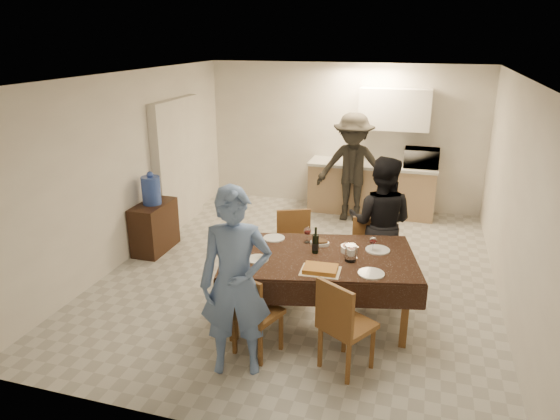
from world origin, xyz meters
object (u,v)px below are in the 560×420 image
at_px(water_jug, 151,190).
at_px(water_pitcher, 351,253).
at_px(savoury_tart, 320,269).
at_px(console, 155,227).
at_px(person_near, 236,283).
at_px(person_kitchen, 352,168).
at_px(microwave, 422,158).
at_px(person_far, 380,223).
at_px(wine_bottle, 316,240).
at_px(dining_table, 319,258).

relative_size(water_jug, water_pitcher, 2.24).
distance_m(water_jug, savoury_tart, 3.26).
xyz_separation_m(console, person_near, (2.19, -2.27, 0.55)).
bearing_deg(savoury_tart, water_jug, 150.57).
bearing_deg(savoury_tart, person_kitchen, 93.88).
xyz_separation_m(microwave, person_far, (-0.41, -2.77, -0.22)).
bearing_deg(person_near, microwave, 54.95).
bearing_deg(person_near, water_jug, 116.12).
bearing_deg(person_near, wine_bottle, 47.72).
bearing_deg(person_kitchen, person_near, -95.12).
height_order(water_jug, person_kitchen, person_kitchen).
bearing_deg(water_jug, person_kitchen, 39.63).
relative_size(console, person_near, 0.43).
relative_size(console, savoury_tart, 2.00).
relative_size(console, water_jug, 1.94).
relative_size(water_jug, person_far, 0.24).
bearing_deg(wine_bottle, dining_table, -45.00).
bearing_deg(dining_table, person_kitchen, 79.61).
bearing_deg(wine_bottle, console, 156.45).
bearing_deg(person_kitchen, water_pitcher, -81.61).
height_order(savoury_tart, person_kitchen, person_kitchen).
height_order(dining_table, water_pitcher, water_pitcher).
bearing_deg(microwave, water_jug, 35.02).
height_order(water_pitcher, savoury_tart, water_pitcher).
height_order(console, microwave, microwave).
bearing_deg(person_far, dining_table, 67.48).
bearing_deg(person_far, water_jug, 2.11).
bearing_deg(person_far, microwave, -93.27).
bearing_deg(person_near, water_pitcher, 30.18).
bearing_deg(water_pitcher, savoury_tart, -127.15).
bearing_deg(water_jug, wine_bottle, -23.55).
relative_size(dining_table, savoury_tart, 5.77).
xyz_separation_m(person_far, person_kitchen, (-0.70, 2.32, 0.08)).
height_order(person_far, person_kitchen, person_kitchen).
bearing_deg(person_near, person_far, 44.52).
bearing_deg(dining_table, wine_bottle, 121.99).
bearing_deg(microwave, person_far, 81.60).
bearing_deg(water_pitcher, person_kitchen, 98.39).
relative_size(wine_bottle, savoury_tart, 0.75).
xyz_separation_m(dining_table, console, (-2.74, 1.22, -0.40)).
distance_m(water_pitcher, microwave, 3.92).
distance_m(person_near, person_kitchen, 4.43).
height_order(wine_bottle, person_kitchen, person_kitchen).
distance_m(water_jug, wine_bottle, 2.94).
xyz_separation_m(water_pitcher, savoury_tart, (-0.25, -0.33, -0.07)).
relative_size(wine_bottle, water_pitcher, 1.63).
height_order(savoury_tart, person_near, person_near).
distance_m(console, water_pitcher, 3.39).
xyz_separation_m(water_jug, person_near, (2.19, -2.27, -0.02)).
height_order(dining_table, savoury_tart, savoury_tart).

